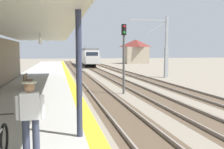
# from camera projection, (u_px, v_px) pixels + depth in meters

# --- Properties ---
(station_platform) EXTENTS (5.00, 80.00, 0.91)m
(station_platform) POSITION_uv_depth(u_px,v_px,m) (40.00, 89.00, 17.93)
(station_platform) COLOR #999993
(station_platform) RESTS_ON ground
(track_pair_nearest_platform) EXTENTS (2.34, 120.00, 0.16)m
(track_pair_nearest_platform) POSITION_uv_depth(u_px,v_px,m) (92.00, 85.00, 22.81)
(track_pair_nearest_platform) COLOR #4C3D2D
(track_pair_nearest_platform) RESTS_ON ground
(track_pair_middle) EXTENTS (2.34, 120.00, 0.16)m
(track_pair_middle) POSITION_uv_depth(u_px,v_px,m) (127.00, 84.00, 23.55)
(track_pair_middle) COLOR #4C3D2D
(track_pair_middle) RESTS_ON ground
(track_pair_far_side) EXTENTS (2.34, 120.00, 0.16)m
(track_pair_far_side) POSITION_uv_depth(u_px,v_px,m) (159.00, 83.00, 24.28)
(track_pair_far_side) COLOR #4C3D2D
(track_pair_far_side) RESTS_ON ground
(approaching_train) EXTENTS (2.93, 19.60, 4.76)m
(approaching_train) POSITION_uv_depth(u_px,v_px,m) (87.00, 56.00, 55.34)
(approaching_train) COLOR silver
(approaching_train) RESTS_ON ground
(commuter_person) EXTENTS (0.59, 0.30, 1.67)m
(commuter_person) POSITION_uv_depth(u_px,v_px,m) (30.00, 116.00, 5.08)
(commuter_person) COLOR #33384C
(commuter_person) RESTS_ON station_platform
(rail_signal_post) EXTENTS (0.32, 0.34, 5.20)m
(rail_signal_post) POSITION_uv_depth(u_px,v_px,m) (124.00, 52.00, 18.05)
(rail_signal_post) COLOR #4C4C4C
(rail_signal_post) RESTS_ON ground
(catenary_pylon_far_side) EXTENTS (5.00, 0.40, 7.50)m
(catenary_pylon_far_side) POSITION_uv_depth(u_px,v_px,m) (164.00, 48.00, 29.44)
(catenary_pylon_far_side) COLOR #9EA3A8
(catenary_pylon_far_side) RESTS_ON ground
(platform_bench) EXTENTS (0.45, 1.60, 0.88)m
(platform_bench) POSITION_uv_depth(u_px,v_px,m) (27.00, 80.00, 15.26)
(platform_bench) COLOR brown
(platform_bench) RESTS_ON station_platform
(distant_trackside_house) EXTENTS (6.60, 5.28, 6.40)m
(distant_trackside_house) POSITION_uv_depth(u_px,v_px,m) (136.00, 51.00, 64.75)
(distant_trackside_house) COLOR tan
(distant_trackside_house) RESTS_ON ground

